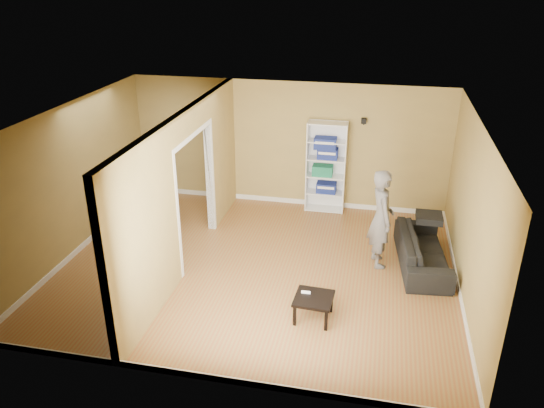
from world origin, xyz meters
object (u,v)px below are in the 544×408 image
at_px(sofa, 423,246).
at_px(chair_near, 128,216).
at_px(person, 382,210).
at_px(bookshelf, 326,167).
at_px(dining_table, 137,193).
at_px(coffee_table, 314,300).
at_px(chair_left, 101,200).
at_px(chair_far, 153,188).

xyz_separation_m(sofa, chair_near, (-5.26, -0.14, 0.09)).
distance_m(person, bookshelf, 2.35).
xyz_separation_m(person, dining_table, (-4.64, 0.61, -0.35)).
height_order(person, bookshelf, person).
height_order(sofa, coffee_table, sofa).
distance_m(sofa, bookshelf, 2.77).
distance_m(bookshelf, chair_left, 4.52).
distance_m(coffee_table, chair_far, 4.84).
bearing_deg(sofa, bookshelf, 38.31).
height_order(coffee_table, chair_left, chair_left).
bearing_deg(chair_far, coffee_table, 124.79).
height_order(sofa, bookshelf, bookshelf).
xyz_separation_m(sofa, dining_table, (-5.37, 0.51, 0.28)).
bearing_deg(bookshelf, chair_left, -160.33).
bearing_deg(chair_far, chair_left, 27.68).
xyz_separation_m(coffee_table, dining_table, (-3.78, 2.39, 0.34)).
bearing_deg(chair_left, coffee_table, 71.06).
bearing_deg(sofa, coffee_table, 134.00).
bearing_deg(bookshelf, coffee_table, -85.71).
relative_size(sofa, chair_far, 2.03).
height_order(bookshelf, coffee_table, bookshelf).
distance_m(dining_table, chair_far, 0.68).
height_order(chair_near, chair_far, chair_far).
bearing_deg(coffee_table, chair_far, 140.95).
distance_m(person, chair_far, 4.81).
bearing_deg(coffee_table, person, 64.16).
distance_m(sofa, dining_table, 5.40).
distance_m(sofa, chair_left, 6.13).
relative_size(bookshelf, coffee_table, 3.49).
bearing_deg(chair_near, person, 23.42).
relative_size(dining_table, chair_near, 1.27).
relative_size(sofa, bookshelf, 1.02).
distance_m(sofa, chair_far, 5.47).
bearing_deg(sofa, person, 92.03).
xyz_separation_m(person, chair_far, (-4.61, 1.27, -0.52)).
relative_size(sofa, chair_near, 2.10).
relative_size(sofa, coffee_table, 3.57).
xyz_separation_m(bookshelf, chair_near, (-3.38, -2.09, -0.48)).
distance_m(person, coffee_table, 2.09).
relative_size(coffee_table, dining_table, 0.46).
xyz_separation_m(person, chair_left, (-5.38, 0.53, -0.52)).
bearing_deg(chair_near, chair_left, 168.74).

